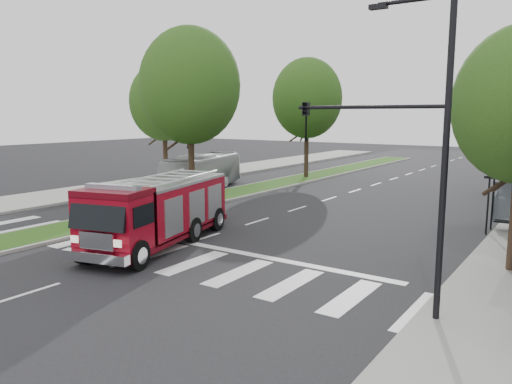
# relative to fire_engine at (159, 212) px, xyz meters

# --- Properties ---
(ground) EXTENTS (140.00, 140.00, 0.00)m
(ground) POSITION_rel_fire_engine_xyz_m (0.79, 1.88, -1.36)
(ground) COLOR black
(ground) RESTS_ON ground
(sidewalk_left) EXTENTS (5.00, 80.00, 0.15)m
(sidewalk_left) POSITION_rel_fire_engine_xyz_m (-13.71, 11.88, -1.29)
(sidewalk_left) COLOR gray
(sidewalk_left) RESTS_ON ground
(median) EXTENTS (3.00, 50.00, 0.15)m
(median) POSITION_rel_fire_engine_xyz_m (-5.21, 19.88, -1.28)
(median) COLOR gray
(median) RESTS_ON ground
(tree_median_near) EXTENTS (5.80, 5.80, 10.16)m
(tree_median_near) POSITION_rel_fire_engine_xyz_m (-5.21, 7.88, 5.45)
(tree_median_near) COLOR black
(tree_median_near) RESTS_ON ground
(tree_median_far) EXTENTS (5.60, 5.60, 9.72)m
(tree_median_far) POSITION_rel_fire_engine_xyz_m (-5.21, 21.88, 5.13)
(tree_median_far) COLOR black
(tree_median_far) RESTS_ON ground
(tree_left_mid) EXTENTS (5.20, 5.20, 9.16)m
(tree_left_mid) POSITION_rel_fire_engine_xyz_m (-13.21, 13.88, 4.80)
(tree_left_mid) COLOR black
(tree_left_mid) RESTS_ON ground
(streetlight_right_near) EXTENTS (4.08, 0.22, 8.00)m
(streetlight_right_near) POSITION_rel_fire_engine_xyz_m (10.41, -1.62, 3.31)
(streetlight_right_near) COLOR black
(streetlight_right_near) RESTS_ON ground
(fire_engine) EXTENTS (4.31, 8.53, 2.84)m
(fire_engine) POSITION_rel_fire_engine_xyz_m (0.00, 0.00, 0.00)
(fire_engine) COLOR #58040E
(fire_engine) RESTS_ON ground
(city_bus) EXTENTS (4.39, 9.27, 2.52)m
(city_bus) POSITION_rel_fire_engine_xyz_m (-8.24, 12.44, -0.10)
(city_bus) COLOR #B1B2B6
(city_bus) RESTS_ON ground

